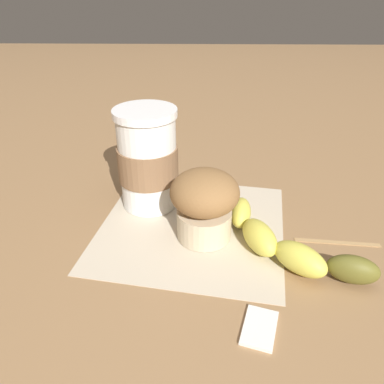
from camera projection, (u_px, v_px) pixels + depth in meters
name	position (u px, v px, depth m)	size (l,w,h in m)	color
ground_plane	(192.00, 226.00, 0.52)	(3.00, 3.00, 0.00)	#936D47
paper_napkin	(192.00, 226.00, 0.52)	(0.25, 0.25, 0.00)	beige
coffee_cup	(148.00, 160.00, 0.54)	(0.09, 0.09, 0.15)	white
muffin	(205.00, 202.00, 0.48)	(0.09, 0.09, 0.10)	beige
banana	(284.00, 244.00, 0.46)	(0.17, 0.16, 0.04)	#D6CC4C
sugar_packet	(260.00, 327.00, 0.37)	(0.05, 0.03, 0.01)	white
wooden_stirrer	(337.00, 242.00, 0.49)	(0.11, 0.01, 0.00)	tan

